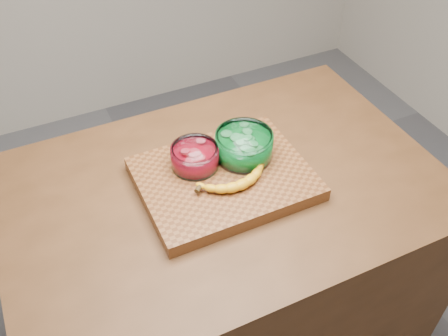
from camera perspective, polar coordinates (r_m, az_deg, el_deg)
name	(u,v)px	position (r m, az deg, el deg)	size (l,w,h in m)	color
counter	(224,279)	(1.71, 0.00, -12.59)	(1.20, 0.80, 0.90)	#4E2E17
cutting_board	(224,179)	(1.35, 0.00, -1.24)	(0.45, 0.35, 0.04)	brown
bowl_red	(195,157)	(1.34, -3.35, 1.27)	(0.13, 0.13, 0.06)	white
bowl_green	(244,146)	(1.37, 2.29, 2.56)	(0.16, 0.16, 0.07)	white
banana	(235,178)	(1.30, 1.24, -1.10)	(0.24, 0.11, 0.03)	orange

